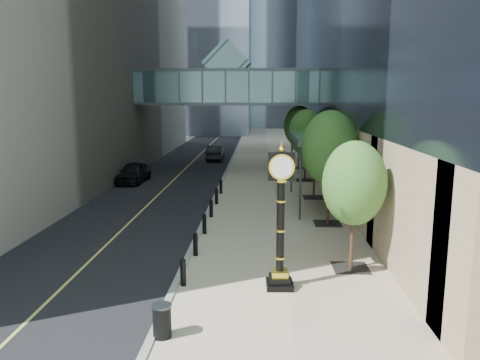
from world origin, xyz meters
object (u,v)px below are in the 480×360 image
at_px(car_near, 134,172).
at_px(car_far, 215,153).
at_px(street_clock, 280,228).
at_px(trash_bin, 162,322).
at_px(pedestrian, 341,203).

relative_size(car_near, car_far, 1.01).
bearing_deg(street_clock, car_near, 115.42).
bearing_deg(trash_bin, street_clock, 46.52).
relative_size(trash_bin, car_far, 0.19).
bearing_deg(car_far, trash_bin, 93.39).
bearing_deg(car_far, street_clock, 99.48).
bearing_deg(car_far, car_near, 69.19).
relative_size(street_clock, pedestrian, 2.94).
xyz_separation_m(trash_bin, pedestrian, (7.20, 13.27, 0.40)).
xyz_separation_m(pedestrian, car_far, (-9.26, 24.05, -0.12)).
relative_size(street_clock, car_near, 1.07).
xyz_separation_m(pedestrian, car_near, (-14.44, 10.59, -0.09)).
bearing_deg(street_clock, car_far, 96.88).
distance_m(pedestrian, car_far, 25.77).
relative_size(trash_bin, pedestrian, 0.53).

